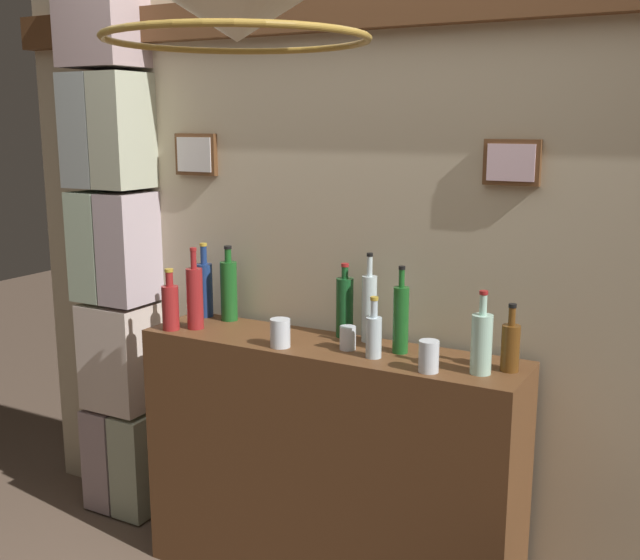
{
  "coord_description": "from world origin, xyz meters",
  "views": [
    {
      "loc": [
        1.26,
        -1.49,
        1.77
      ],
      "look_at": [
        0.0,
        0.8,
        1.23
      ],
      "focal_mm": 42.64,
      "sensor_mm": 36.0,
      "label": 1
    }
  ],
  "objects_px": {
    "liquor_bottle_port": "(345,306)",
    "liquor_bottle_sherry": "(205,288)",
    "liquor_bottle_rye": "(195,297)",
    "liquor_bottle_vodka": "(510,346)",
    "glass_tumbler_shot": "(280,333)",
    "pendant_lamp": "(236,2)",
    "glass_tumbler_rocks": "(348,338)",
    "liquor_bottle_bourbon": "(170,306)",
    "liquor_bottle_scotch": "(369,307)",
    "liquor_bottle_gin": "(401,318)",
    "liquor_bottle_amaro": "(229,290)",
    "glass_tumbler_highball": "(429,356)",
    "liquor_bottle_vermouth": "(374,335)",
    "liquor_bottle_brandy": "(482,342)"
  },
  "relations": [
    {
      "from": "liquor_bottle_scotch",
      "to": "liquor_bottle_vodka",
      "type": "height_order",
      "value": "liquor_bottle_scotch"
    },
    {
      "from": "liquor_bottle_gin",
      "to": "liquor_bottle_vodka",
      "type": "relative_size",
      "value": 1.38
    },
    {
      "from": "liquor_bottle_amaro",
      "to": "liquor_bottle_vodka",
      "type": "xyz_separation_m",
      "value": [
        1.18,
        -0.09,
        -0.04
      ]
    },
    {
      "from": "liquor_bottle_bourbon",
      "to": "liquor_bottle_sherry",
      "type": "relative_size",
      "value": 0.78
    },
    {
      "from": "liquor_bottle_sherry",
      "to": "liquor_bottle_rye",
      "type": "distance_m",
      "value": 0.19
    },
    {
      "from": "liquor_bottle_vermouth",
      "to": "glass_tumbler_rocks",
      "type": "relative_size",
      "value": 2.55
    },
    {
      "from": "glass_tumbler_rocks",
      "to": "glass_tumbler_shot",
      "type": "xyz_separation_m",
      "value": [
        -0.23,
        -0.09,
        0.01
      ]
    },
    {
      "from": "liquor_bottle_sherry",
      "to": "pendant_lamp",
      "type": "xyz_separation_m",
      "value": [
        0.88,
        -0.99,
        0.93
      ]
    },
    {
      "from": "liquor_bottle_vodka",
      "to": "glass_tumbler_highball",
      "type": "relative_size",
      "value": 2.15
    },
    {
      "from": "liquor_bottle_scotch",
      "to": "liquor_bottle_rye",
      "type": "relative_size",
      "value": 1.03
    },
    {
      "from": "liquor_bottle_sherry",
      "to": "liquor_bottle_brandy",
      "type": "bearing_deg",
      "value": -7.72
    },
    {
      "from": "liquor_bottle_bourbon",
      "to": "liquor_bottle_brandy",
      "type": "relative_size",
      "value": 0.88
    },
    {
      "from": "liquor_bottle_amaro",
      "to": "liquor_bottle_port",
      "type": "bearing_deg",
      "value": 0.93
    },
    {
      "from": "liquor_bottle_port",
      "to": "glass_tumbler_highball",
      "type": "height_order",
      "value": "liquor_bottle_port"
    },
    {
      "from": "liquor_bottle_vodka",
      "to": "glass_tumbler_highball",
      "type": "distance_m",
      "value": 0.27
    },
    {
      "from": "liquor_bottle_rye",
      "to": "glass_tumbler_highball",
      "type": "height_order",
      "value": "liquor_bottle_rye"
    },
    {
      "from": "liquor_bottle_amaro",
      "to": "pendant_lamp",
      "type": "relative_size",
      "value": 0.5
    },
    {
      "from": "liquor_bottle_port",
      "to": "liquor_bottle_rye",
      "type": "height_order",
      "value": "liquor_bottle_rye"
    },
    {
      "from": "liquor_bottle_bourbon",
      "to": "glass_tumbler_shot",
      "type": "height_order",
      "value": "liquor_bottle_bourbon"
    },
    {
      "from": "liquor_bottle_rye",
      "to": "liquor_bottle_vodka",
      "type": "height_order",
      "value": "liquor_bottle_rye"
    },
    {
      "from": "liquor_bottle_rye",
      "to": "glass_tumbler_highball",
      "type": "xyz_separation_m",
      "value": [
        0.99,
        -0.06,
        -0.07
      ]
    },
    {
      "from": "glass_tumbler_shot",
      "to": "liquor_bottle_sherry",
      "type": "bearing_deg",
      "value": 156.1
    },
    {
      "from": "liquor_bottle_bourbon",
      "to": "liquor_bottle_vermouth",
      "type": "bearing_deg",
      "value": 3.67
    },
    {
      "from": "liquor_bottle_vodka",
      "to": "liquor_bottle_sherry",
      "type": "bearing_deg",
      "value": 175.82
    },
    {
      "from": "liquor_bottle_bourbon",
      "to": "glass_tumbler_shot",
      "type": "distance_m",
      "value": 0.5
    },
    {
      "from": "liquor_bottle_vodka",
      "to": "glass_tumbler_highball",
      "type": "bearing_deg",
      "value": -149.34
    },
    {
      "from": "liquor_bottle_scotch",
      "to": "glass_tumbler_rocks",
      "type": "relative_size",
      "value": 3.93
    },
    {
      "from": "liquor_bottle_port",
      "to": "liquor_bottle_sherry",
      "type": "bearing_deg",
      "value": -179.37
    },
    {
      "from": "liquor_bottle_port",
      "to": "liquor_bottle_vodka",
      "type": "xyz_separation_m",
      "value": [
        0.65,
        -0.1,
        -0.03
      ]
    },
    {
      "from": "liquor_bottle_gin",
      "to": "liquor_bottle_vodka",
      "type": "bearing_deg",
      "value": -2.15
    },
    {
      "from": "liquor_bottle_gin",
      "to": "liquor_bottle_port",
      "type": "bearing_deg",
      "value": 161.66
    },
    {
      "from": "liquor_bottle_amaro",
      "to": "glass_tumbler_shot",
      "type": "height_order",
      "value": "liquor_bottle_amaro"
    },
    {
      "from": "glass_tumbler_shot",
      "to": "liquor_bottle_rye",
      "type": "bearing_deg",
      "value": 172.82
    },
    {
      "from": "pendant_lamp",
      "to": "glass_tumbler_rocks",
      "type": "bearing_deg",
      "value": 99.7
    },
    {
      "from": "liquor_bottle_rye",
      "to": "glass_tumbler_shot",
      "type": "distance_m",
      "value": 0.43
    },
    {
      "from": "glass_tumbler_shot",
      "to": "liquor_bottle_bourbon",
      "type": "bearing_deg",
      "value": -179.19
    },
    {
      "from": "liquor_bottle_rye",
      "to": "liquor_bottle_gin",
      "type": "relative_size",
      "value": 1.04
    },
    {
      "from": "liquor_bottle_scotch",
      "to": "liquor_bottle_rye",
      "type": "bearing_deg",
      "value": -166.13
    },
    {
      "from": "liquor_bottle_vermouth",
      "to": "liquor_bottle_sherry",
      "type": "relative_size",
      "value": 0.69
    },
    {
      "from": "liquor_bottle_gin",
      "to": "glass_tumbler_highball",
      "type": "height_order",
      "value": "liquor_bottle_gin"
    },
    {
      "from": "liquor_bottle_rye",
      "to": "liquor_bottle_vodka",
      "type": "bearing_deg",
      "value": 3.55
    },
    {
      "from": "liquor_bottle_bourbon",
      "to": "liquor_bottle_vodka",
      "type": "relative_size",
      "value": 1.08
    },
    {
      "from": "glass_tumbler_highball",
      "to": "liquor_bottle_rye",
      "type": "bearing_deg",
      "value": 176.57
    },
    {
      "from": "liquor_bottle_gin",
      "to": "glass_tumbler_shot",
      "type": "distance_m",
      "value": 0.44
    },
    {
      "from": "liquor_bottle_port",
      "to": "liquor_bottle_rye",
      "type": "xyz_separation_m",
      "value": [
        -0.56,
        -0.18,
        0.01
      ]
    },
    {
      "from": "liquor_bottle_brandy",
      "to": "liquor_bottle_vermouth",
      "type": "relative_size",
      "value": 1.27
    },
    {
      "from": "liquor_bottle_sherry",
      "to": "liquor_bottle_scotch",
      "type": "relative_size",
      "value": 0.93
    },
    {
      "from": "liquor_bottle_vermouth",
      "to": "liquor_bottle_scotch",
      "type": "xyz_separation_m",
      "value": [
        -0.1,
        0.17,
        0.05
      ]
    },
    {
      "from": "pendant_lamp",
      "to": "liquor_bottle_bourbon",
      "type": "bearing_deg",
      "value": 138.76
    },
    {
      "from": "glass_tumbler_rocks",
      "to": "liquor_bottle_gin",
      "type": "bearing_deg",
      "value": 16.69
    }
  ]
}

